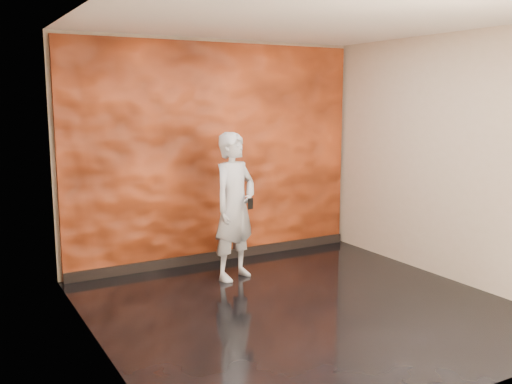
% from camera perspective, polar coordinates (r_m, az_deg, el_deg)
% --- Properties ---
extents(room, '(4.02, 4.02, 2.81)m').
position_cam_1_polar(room, '(5.53, 4.78, 2.32)').
color(room, black).
rests_on(room, ground).
extents(feature_wall, '(3.90, 0.06, 2.75)m').
position_cam_1_polar(feature_wall, '(7.23, -3.96, 3.83)').
color(feature_wall, '#E15624').
rests_on(feature_wall, ground).
extents(baseboard, '(3.90, 0.04, 0.12)m').
position_cam_1_polar(baseboard, '(7.44, -3.71, -6.37)').
color(baseboard, black).
rests_on(baseboard, ground).
extents(man, '(0.73, 0.61, 1.70)m').
position_cam_1_polar(man, '(6.54, -2.15, -1.44)').
color(man, '#A6AEB8').
rests_on(man, ground).
extents(phone, '(0.07, 0.02, 0.13)m').
position_cam_1_polar(phone, '(6.36, -0.56, -1.17)').
color(phone, black).
rests_on(phone, man).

